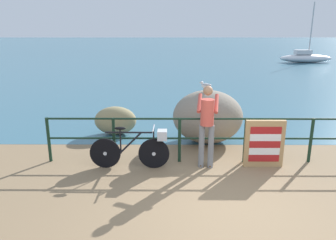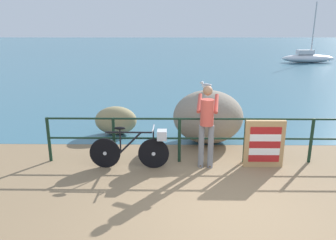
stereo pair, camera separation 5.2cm
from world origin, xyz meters
name	(u,v)px [view 1 (the left image)]	position (x,y,z in m)	size (l,w,h in m)	color
ground_plane	(182,68)	(0.00, 20.00, -0.05)	(120.00, 120.00, 0.10)	#846B4C
sea_surface	(176,46)	(0.00, 48.18, 0.00)	(120.00, 90.00, 0.01)	#38667A
promenade_railing	(213,135)	(0.00, 2.10, 0.64)	(7.34, 0.07, 1.02)	black
bicycle	(136,148)	(-1.65, 1.74, 0.46)	(1.70, 0.48, 0.92)	black
person_at_railing	(207,123)	(-0.17, 1.82, 0.99)	(0.51, 0.66, 1.78)	slate
folded_deckchair_stack	(264,144)	(1.08, 1.84, 0.52)	(0.84, 0.10, 1.04)	tan
breakwater_boulder_main	(208,117)	(0.04, 3.41, 0.69)	(1.81, 1.56, 1.37)	gray
breakwater_boulder_left	(115,121)	(-2.47, 4.04, 0.40)	(1.17, 0.73, 0.80)	#92855C
seagull	(206,85)	(-0.04, 3.39, 1.51)	(0.33, 0.23, 0.23)	gold
sailboat	(306,58)	(10.61, 23.37, 0.42)	(4.41, 1.33, 4.90)	white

